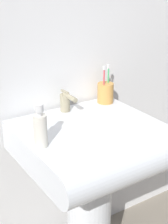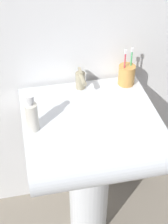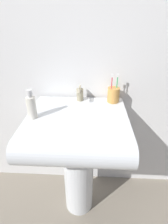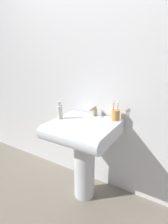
% 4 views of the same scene
% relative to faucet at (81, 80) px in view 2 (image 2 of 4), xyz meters
% --- Properties ---
extents(ground_plane, '(6.00, 6.00, 0.00)m').
position_rel_faucet_xyz_m(ground_plane, '(-0.00, -0.20, -0.88)').
color(ground_plane, gray).
rests_on(ground_plane, ground).
extents(wall_back, '(5.00, 0.05, 2.40)m').
position_rel_faucet_xyz_m(wall_back, '(-0.00, 0.10, 0.32)').
color(wall_back, white).
rests_on(wall_back, ground).
extents(sink_pedestal, '(0.21, 0.21, 0.70)m').
position_rel_faucet_xyz_m(sink_pedestal, '(-0.00, -0.20, -0.54)').
color(sink_pedestal, white).
rests_on(sink_pedestal, ground).
extents(sink_basin, '(0.60, 0.59, 0.13)m').
position_rel_faucet_xyz_m(sink_basin, '(-0.00, -0.25, -0.12)').
color(sink_basin, white).
rests_on(sink_basin, sink_pedestal).
extents(faucet, '(0.05, 0.12, 0.10)m').
position_rel_faucet_xyz_m(faucet, '(0.00, 0.00, 0.00)').
color(faucet, tan).
rests_on(faucet, sink_basin).
extents(toothbrush_cup, '(0.08, 0.08, 0.20)m').
position_rel_faucet_xyz_m(toothbrush_cup, '(0.23, -0.00, 0.00)').
color(toothbrush_cup, '#D19347').
rests_on(toothbrush_cup, sink_basin).
extents(soap_bottle, '(0.05, 0.05, 0.17)m').
position_rel_faucet_xyz_m(soap_bottle, '(-0.25, -0.25, 0.02)').
color(soap_bottle, silver).
rests_on(soap_bottle, sink_basin).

